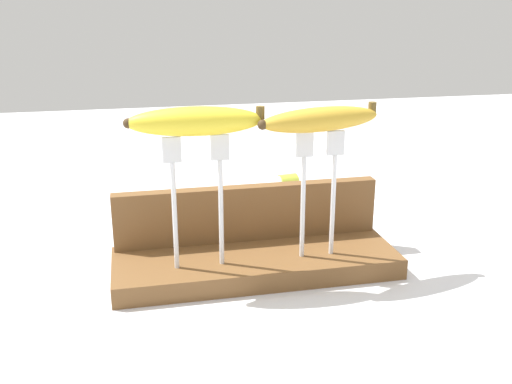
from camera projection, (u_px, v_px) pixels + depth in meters
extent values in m
plane|color=silver|center=(256.00, 272.00, 0.92)|extent=(3.00, 3.00, 0.00)
cube|color=brown|center=(256.00, 263.00, 0.91)|extent=(0.43, 0.15, 0.03)
cube|color=brown|center=(248.00, 213.00, 0.95)|extent=(0.43, 0.02, 0.09)
cylinder|color=silver|center=(175.00, 217.00, 0.84)|extent=(0.01, 0.01, 0.16)
cube|color=silver|center=(172.00, 150.00, 0.81)|extent=(0.03, 0.00, 0.04)
cylinder|color=silver|center=(221.00, 213.00, 0.85)|extent=(0.01, 0.01, 0.16)
cube|color=silver|center=(220.00, 147.00, 0.82)|extent=(0.03, 0.00, 0.04)
cylinder|color=silver|center=(303.00, 208.00, 0.87)|extent=(0.01, 0.01, 0.16)
cube|color=silver|center=(304.00, 145.00, 0.84)|extent=(0.03, 0.00, 0.04)
cylinder|color=silver|center=(333.00, 205.00, 0.88)|extent=(0.01, 0.01, 0.16)
cube|color=silver|center=(336.00, 143.00, 0.85)|extent=(0.03, 0.00, 0.04)
ellipsoid|color=yellow|center=(195.00, 121.00, 0.80)|extent=(0.19, 0.05, 0.04)
cylinder|color=brown|center=(258.00, 113.00, 0.81)|extent=(0.01, 0.01, 0.02)
sphere|color=#3F2D19|center=(128.00, 123.00, 0.79)|extent=(0.01, 0.01, 0.01)
ellipsoid|color=gold|center=(321.00, 119.00, 0.84)|extent=(0.19, 0.08, 0.04)
cylinder|color=brown|center=(373.00, 108.00, 0.87)|extent=(0.01, 0.01, 0.02)
sphere|color=#3F2D19|center=(263.00, 125.00, 0.80)|extent=(0.01, 0.01, 0.01)
cylinder|color=#B2C138|center=(288.00, 182.00, 1.30)|extent=(0.05, 0.04, 0.04)
cylinder|color=beige|center=(279.00, 183.00, 1.30)|extent=(0.01, 0.03, 0.03)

